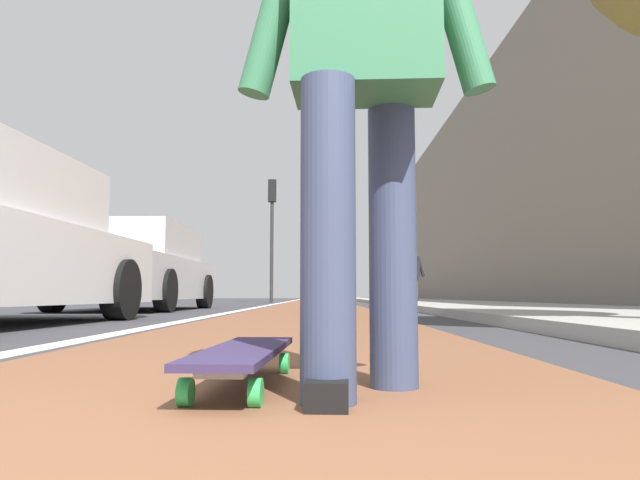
# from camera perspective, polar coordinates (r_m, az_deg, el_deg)

# --- Properties ---
(ground_plane) EXTENTS (80.00, 80.00, 0.00)m
(ground_plane) POSITION_cam_1_polar(r_m,az_deg,el_deg) (10.35, -0.79, -6.89)
(ground_plane) COLOR #38383D
(bike_lane_paint) EXTENTS (56.00, 2.16, 0.00)m
(bike_lane_paint) POSITION_cam_1_polar(r_m,az_deg,el_deg) (24.35, -0.15, -6.04)
(bike_lane_paint) COLOR brown
(bike_lane_paint) RESTS_ON ground
(lane_stripe_white) EXTENTS (52.00, 0.16, 0.01)m
(lane_stripe_white) POSITION_cam_1_polar(r_m,az_deg,el_deg) (20.40, -3.72, -6.14)
(lane_stripe_white) COLOR silver
(lane_stripe_white) RESTS_ON ground
(sidewalk_curb) EXTENTS (52.00, 3.20, 0.10)m
(sidewalk_curb) POSITION_cam_1_polar(r_m,az_deg,el_deg) (18.61, 9.92, -6.00)
(sidewalk_curb) COLOR #9E9B93
(sidewalk_curb) RESTS_ON ground
(building_facade) EXTENTS (40.00, 1.20, 8.13)m
(building_facade) POSITION_cam_1_polar(r_m,az_deg,el_deg) (23.49, 15.59, 4.09)
(building_facade) COLOR gray
(building_facade) RESTS_ON ground
(skateboard) EXTENTS (0.85, 0.24, 0.11)m
(skateboard) POSITION_cam_1_polar(r_m,az_deg,el_deg) (1.74, -7.48, -11.09)
(skateboard) COLOR green
(skateboard) RESTS_ON ground
(skater_person) EXTENTS (0.45, 0.72, 1.64)m
(skater_person) POSITION_cam_1_polar(r_m,az_deg,el_deg) (1.71, 4.29, 17.66)
(skater_person) COLOR #384260
(skater_person) RESTS_ON ground
(parked_car_mid) EXTENTS (4.55, 2.02, 1.50)m
(parked_car_mid) POSITION_cam_1_polar(r_m,az_deg,el_deg) (10.88, -17.34, -2.74)
(parked_car_mid) COLOR silver
(parked_car_mid) RESTS_ON ground
(traffic_light) EXTENTS (0.33, 0.28, 4.39)m
(traffic_light) POSITION_cam_1_polar(r_m,az_deg,el_deg) (20.85, -4.72, 2.21)
(traffic_light) COLOR #2D2D2D
(traffic_light) RESTS_ON ground
(pedestrian_distant) EXTENTS (0.43, 0.67, 1.54)m
(pedestrian_distant) POSITION_cam_1_polar(r_m,az_deg,el_deg) (16.38, 9.08, -3.20)
(pedestrian_distant) COLOR brown
(pedestrian_distant) RESTS_ON ground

